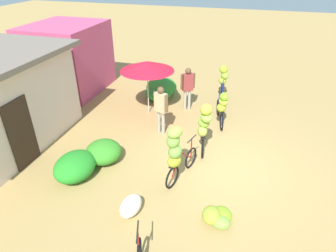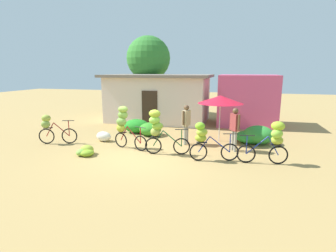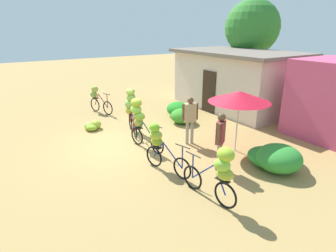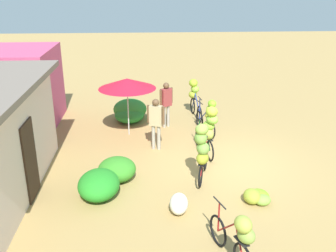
{
  "view_description": "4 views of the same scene",
  "coord_description": "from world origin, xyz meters",
  "views": [
    {
      "loc": [
        -6.94,
        -0.67,
        5.25
      ],
      "look_at": [
        0.4,
        1.51,
        0.8
      ],
      "focal_mm": 31.18,
      "sensor_mm": 36.0,
      "label": 1
    },
    {
      "loc": [
        3.27,
        -8.78,
        3.11
      ],
      "look_at": [
        0.67,
        1.01,
        0.98
      ],
      "focal_mm": 28.33,
      "sensor_mm": 36.0,
      "label": 2
    },
    {
      "loc": [
        8.56,
        -3.69,
        3.93
      ],
      "look_at": [
        1.04,
        1.19,
        0.77
      ],
      "focal_mm": 29.92,
      "sensor_mm": 36.0,
      "label": 3
    },
    {
      "loc": [
        -10.31,
        2.29,
        5.23
      ],
      "look_at": [
        0.61,
        1.64,
        1.03
      ],
      "focal_mm": 41.34,
      "sensor_mm": 36.0,
      "label": 4
    }
  ],
  "objects": [
    {
      "name": "ground_plane",
      "position": [
        0.0,
        0.0,
        0.0
      ],
      "size": [
        60.0,
        60.0,
        0.0
      ],
      "primitive_type": "plane",
      "color": "#A5854C"
    },
    {
      "name": "building_low",
      "position": [
        -1.5,
        6.92,
        1.45
      ],
      "size": [
        6.39,
        3.93,
        2.86
      ],
      "color": "beige",
      "rests_on": "ground"
    },
    {
      "name": "tree_behind_building",
      "position": [
        -3.04,
        9.59,
        3.92
      ],
      "size": [
        3.1,
        3.1,
        5.5
      ],
      "color": "brown",
      "rests_on": "ground"
    },
    {
      "name": "hedge_bush_front_left",
      "position": [
        -1.65,
        3.53,
        0.34
      ],
      "size": [
        1.28,
        1.05,
        0.69
      ],
      "primitive_type": "ellipsoid",
      "color": "#248824",
      "rests_on": "ground"
    },
    {
      "name": "hedge_bush_front_right",
      "position": [
        -0.78,
        3.13,
        0.32
      ],
      "size": [
        1.07,
        1.04,
        0.63
      ],
      "primitive_type": "ellipsoid",
      "color": "#368825",
      "rests_on": "ground"
    },
    {
      "name": "hedge_bush_mid",
      "position": [
        3.89,
        2.95,
        0.27
      ],
      "size": [
        1.38,
        1.14,
        0.53
      ],
      "primitive_type": "ellipsoid",
      "color": "#288830",
      "rests_on": "ground"
    },
    {
      "name": "hedge_bush_by_door",
      "position": [
        4.21,
        2.93,
        0.39
      ],
      "size": [
        1.29,
        1.3,
        0.78
      ],
      "primitive_type": "ellipsoid",
      "color": "#318D32",
      "rests_on": "ground"
    },
    {
      "name": "market_umbrella",
      "position": [
        2.53,
        2.92,
        1.87
      ],
      "size": [
        1.97,
        1.97,
        2.04
      ],
      "color": "beige",
      "rests_on": "ground"
    },
    {
      "name": "bicycle_leftmost",
      "position": [
        -4.4,
        0.63,
        0.73
      ],
      "size": [
        1.57,
        0.68,
        1.27
      ],
      "color": "black",
      "rests_on": "ground"
    },
    {
      "name": "bicycle_near_pile",
      "position": [
        -1.13,
        0.84,
        1.04
      ],
      "size": [
        1.57,
        0.6,
        1.72
      ],
      "color": "black",
      "rests_on": "ground"
    },
    {
      "name": "bicycle_center_loaded",
      "position": [
        0.45,
        0.42,
        1.03
      ],
      "size": [
        1.69,
        0.55,
        1.7
      ],
      "color": "black",
      "rests_on": "ground"
    },
    {
      "name": "bicycle_by_shop",
      "position": [
        2.25,
        0.12,
        0.79
      ],
      "size": [
        1.68,
        0.58,
        1.37
      ],
      "color": "black",
      "rests_on": "ground"
    },
    {
      "name": "bicycle_rightmost",
      "position": [
        4.47,
        0.36,
        0.89
      ],
      "size": [
        1.69,
        0.49,
        1.47
      ],
      "color": "black",
      "rests_on": "ground"
    },
    {
      "name": "banana_pile_on_ground",
      "position": [
        -2.13,
        -0.41,
        0.15
      ],
      "size": [
        0.77,
        0.78,
        0.35
      ],
      "color": "#7DAC3F",
      "rests_on": "ground"
    },
    {
      "name": "produce_sack",
      "position": [
        -2.45,
        1.57,
        0.22
      ],
      "size": [
        0.75,
        0.52,
        0.44
      ],
      "primitive_type": "ellipsoid",
      "rotation": [
        0.0,
        0.0,
        3.02
      ],
      "color": "silver",
      "rests_on": "ground"
    },
    {
      "name": "person_vendor",
      "position": [
        3.2,
        1.56,
        1.05
      ],
      "size": [
        0.39,
        0.49,
        1.7
      ],
      "color": "gray",
      "rests_on": "ground"
    },
    {
      "name": "person_bystander",
      "position": [
        1.21,
        1.99,
        1.05
      ],
      "size": [
        0.32,
        0.55,
        1.7
      ],
      "color": "gray",
      "rests_on": "ground"
    }
  ]
}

